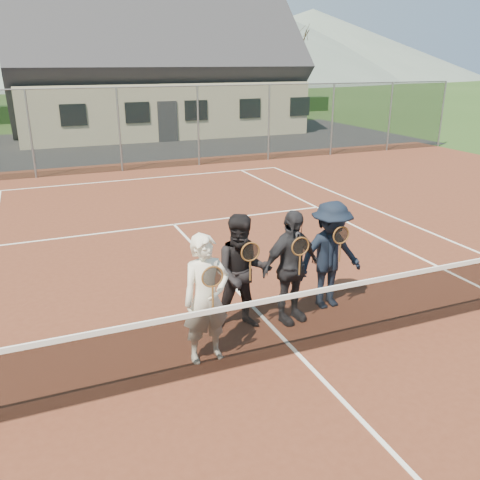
{
  "coord_description": "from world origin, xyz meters",
  "views": [
    {
      "loc": [
        -3.11,
        -5.4,
        3.9
      ],
      "look_at": [
        -0.24,
        1.5,
        1.25
      ],
      "focal_mm": 38.0,
      "sensor_mm": 36.0,
      "label": 1
    }
  ],
  "objects_px": {
    "player_d": "(330,255)",
    "player_c": "(291,267)",
    "player_a": "(206,299)",
    "clubhouse": "(155,59)",
    "player_b": "(243,273)",
    "tennis_net": "(298,320)"
  },
  "relations": [
    {
      "from": "player_d",
      "to": "player_c",
      "type": "bearing_deg",
      "value": -166.32
    },
    {
      "from": "player_a",
      "to": "clubhouse",
      "type": "bearing_deg",
      "value": 77.59
    },
    {
      "from": "player_b",
      "to": "player_d",
      "type": "bearing_deg",
      "value": 4.51
    },
    {
      "from": "clubhouse",
      "to": "player_d",
      "type": "height_order",
      "value": "clubhouse"
    },
    {
      "from": "clubhouse",
      "to": "player_c",
      "type": "relative_size",
      "value": 8.67
    },
    {
      "from": "tennis_net",
      "to": "player_d",
      "type": "distance_m",
      "value": 1.66
    },
    {
      "from": "tennis_net",
      "to": "player_d",
      "type": "xyz_separation_m",
      "value": [
        1.18,
        1.12,
        0.38
      ]
    },
    {
      "from": "tennis_net",
      "to": "clubhouse",
      "type": "distance_m",
      "value": 24.57
    },
    {
      "from": "tennis_net",
      "to": "player_a",
      "type": "bearing_deg",
      "value": 162.76
    },
    {
      "from": "tennis_net",
      "to": "clubhouse",
      "type": "height_order",
      "value": "clubhouse"
    },
    {
      "from": "clubhouse",
      "to": "player_d",
      "type": "bearing_deg",
      "value": -97.04
    },
    {
      "from": "player_b",
      "to": "player_a",
      "type": "bearing_deg",
      "value": -141.85
    },
    {
      "from": "player_c",
      "to": "player_b",
      "type": "bearing_deg",
      "value": 174.32
    },
    {
      "from": "tennis_net",
      "to": "player_b",
      "type": "bearing_deg",
      "value": 112.44
    },
    {
      "from": "player_b",
      "to": "player_c",
      "type": "bearing_deg",
      "value": -5.68
    },
    {
      "from": "clubhouse",
      "to": "player_d",
      "type": "distance_m",
      "value": 23.26
    },
    {
      "from": "clubhouse",
      "to": "player_a",
      "type": "height_order",
      "value": "clubhouse"
    },
    {
      "from": "player_b",
      "to": "player_c",
      "type": "distance_m",
      "value": 0.76
    },
    {
      "from": "tennis_net",
      "to": "player_a",
      "type": "distance_m",
      "value": 1.31
    },
    {
      "from": "player_a",
      "to": "tennis_net",
      "type": "bearing_deg",
      "value": -17.24
    },
    {
      "from": "clubhouse",
      "to": "player_b",
      "type": "height_order",
      "value": "clubhouse"
    },
    {
      "from": "player_b",
      "to": "player_d",
      "type": "relative_size",
      "value": 1.0
    }
  ]
}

